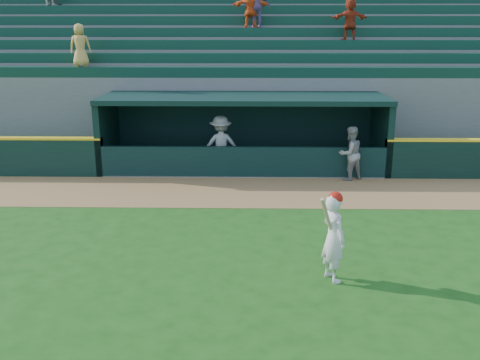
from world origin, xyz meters
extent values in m
plane|color=#1B4C13|center=(0.00, 0.00, 0.00)|extent=(120.00, 120.00, 0.00)
cube|color=olive|center=(0.00, 4.90, 0.01)|extent=(40.00, 3.00, 0.01)
imported|color=gray|center=(3.33, 6.27, 0.85)|extent=(1.03, 0.96, 1.69)
imported|color=#A2A39D|center=(-0.73, 7.02, 0.95)|extent=(1.31, 0.88, 1.89)
cube|color=slate|center=(0.00, 7.70, 0.02)|extent=(9.00, 2.60, 0.04)
cube|color=black|center=(-4.60, 7.70, 1.15)|extent=(0.20, 2.60, 2.30)
cube|color=black|center=(4.60, 7.70, 1.15)|extent=(0.20, 2.60, 2.30)
cube|color=black|center=(0.00, 9.00, 1.15)|extent=(9.40, 0.20, 2.30)
cube|color=black|center=(0.00, 7.70, 2.38)|extent=(9.40, 2.80, 0.16)
cube|color=black|center=(0.00, 6.48, 0.50)|extent=(9.00, 0.16, 1.00)
cube|color=brown|center=(0.00, 8.50, 0.25)|extent=(8.40, 0.45, 0.10)
cube|color=slate|center=(0.00, 9.53, 1.46)|extent=(34.00, 0.85, 2.91)
cube|color=#0F3828|center=(0.00, 9.41, 3.09)|extent=(34.00, 0.60, 0.36)
cube|color=slate|center=(0.00, 10.38, 1.68)|extent=(34.00, 0.85, 3.36)
cube|color=#0F3828|center=(0.00, 10.26, 3.54)|extent=(34.00, 0.60, 0.36)
cube|color=slate|center=(0.00, 11.22, 1.91)|extent=(34.00, 0.85, 3.81)
cube|color=#0F3828|center=(0.00, 11.11, 3.99)|extent=(34.00, 0.60, 0.36)
cube|color=slate|center=(0.00, 12.07, 2.13)|extent=(34.00, 0.85, 4.26)
cube|color=#0F3828|center=(0.00, 11.96, 4.44)|extent=(34.00, 0.60, 0.36)
cube|color=slate|center=(0.00, 12.93, 2.35)|extent=(34.00, 0.85, 4.71)
cube|color=#0F3828|center=(0.00, 12.81, 4.89)|extent=(34.00, 0.60, 0.36)
cube|color=slate|center=(0.00, 13.78, 2.58)|extent=(34.00, 0.85, 5.16)
cube|color=#0F3828|center=(0.00, 13.66, 5.34)|extent=(34.00, 0.60, 0.36)
cube|color=slate|center=(0.00, 14.62, 2.80)|extent=(34.00, 0.85, 5.61)
cube|color=#0F3828|center=(0.00, 14.51, 5.79)|extent=(34.00, 0.60, 0.36)
cube|color=slate|center=(0.00, 15.20, 2.80)|extent=(34.50, 0.30, 5.61)
imported|color=#A53219|center=(3.96, 11.12, 4.93)|extent=(1.45, 0.61, 1.52)
imported|color=#E1AC4F|center=(-5.84, 9.43, 4.02)|extent=(0.80, 0.58, 1.50)
imported|color=#875A9B|center=(0.47, 11.97, 5.44)|extent=(1.00, 0.49, 1.64)
imported|color=#F1541A|center=(0.22, 11.97, 5.43)|extent=(1.53, 0.60, 1.62)
imported|color=silver|center=(1.79, -0.70, 0.84)|extent=(0.62, 0.72, 1.68)
sphere|color=#B6180A|center=(1.79, -0.70, 1.61)|extent=(0.27, 0.27, 0.27)
cylinder|color=tan|center=(1.61, -0.92, 1.38)|extent=(0.32, 0.45, 0.76)
camera|label=1|loc=(0.23, -10.00, 4.61)|focal=40.00mm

